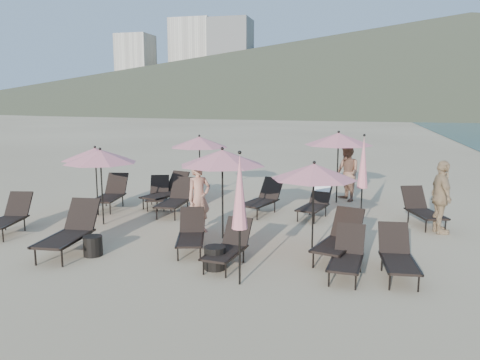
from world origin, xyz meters
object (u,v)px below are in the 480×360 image
(lounger_5, at_px, (339,238))
(umbrella_closed_0, at_px, (240,193))
(lounger_0, at_px, (9,216))
(lounger_13, at_px, (398,255))
(umbrella_closed_1, at_px, (363,163))
(lounger_4, at_px, (347,255))
(lounger_7, at_px, (158,193))
(umbrella_open_5, at_px, (95,154))
(beachgoer_a, at_px, (199,198))
(lounger_1, at_px, (70,231))
(lounger_6, at_px, (111,193))
(side_table_1, at_px, (215,258))
(lounger_2, at_px, (191,233))
(umbrella_open_0, at_px, (100,157))
(umbrella_open_1, at_px, (222,158))
(lounger_8, at_px, (176,198))
(lounger_9, at_px, (263,198))
(umbrella_open_4, at_px, (338,139))
(beachgoer_c, at_px, (441,197))
(lounger_11, at_px, (422,209))
(lounger_12, at_px, (167,191))
(lounger_10, at_px, (316,201))
(lounger_3, at_px, (229,246))
(beachgoer_b, at_px, (347,173))
(umbrella_open_2, at_px, (314,171))
(side_table_0, at_px, (93,246))

(lounger_5, xyz_separation_m, umbrella_closed_0, (-1.66, -1.89, 1.24))
(lounger_0, relative_size, lounger_13, 1.08)
(umbrella_closed_1, bearing_deg, lounger_4, -93.53)
(lounger_4, bearing_deg, lounger_7, 146.87)
(umbrella_open_5, xyz_separation_m, beachgoer_a, (3.46, -0.93, -0.92))
(lounger_0, xyz_separation_m, lounger_1, (2.42, -0.97, 0.06))
(lounger_6, distance_m, side_table_1, 6.45)
(lounger_2, height_order, side_table_1, lounger_2)
(umbrella_open_5, bearing_deg, lounger_1, -67.99)
(lounger_4, relative_size, umbrella_open_0, 0.73)
(lounger_4, height_order, umbrella_open_1, umbrella_open_1)
(lounger_6, relative_size, umbrella_open_5, 0.90)
(lounger_8, bearing_deg, lounger_9, 13.86)
(umbrella_open_4, bearing_deg, umbrella_closed_1, -74.95)
(lounger_5, bearing_deg, beachgoer_c, 64.23)
(beachgoer_a, bearing_deg, lounger_4, -78.48)
(lounger_5, distance_m, umbrella_open_4, 5.94)
(lounger_11, xyz_separation_m, umbrella_open_0, (-8.32, -2.16, 1.40))
(lounger_8, relative_size, umbrella_open_5, 0.86)
(lounger_4, bearing_deg, lounger_6, 155.76)
(lounger_2, distance_m, lounger_12, 4.81)
(umbrella_open_1, bearing_deg, lounger_10, 54.55)
(lounger_1, distance_m, umbrella_closed_0, 4.29)
(lounger_9, xyz_separation_m, lounger_13, (3.53, -4.33, -0.04))
(umbrella_open_0, distance_m, side_table_1, 4.97)
(umbrella_open_4, bearing_deg, lounger_3, -104.86)
(lounger_0, relative_size, beachgoer_b, 0.92)
(lounger_5, relative_size, side_table_1, 3.94)
(lounger_11, xyz_separation_m, beachgoer_b, (-2.09, 2.67, 0.49))
(umbrella_closed_0, relative_size, beachgoer_c, 1.32)
(lounger_7, relative_size, umbrella_open_2, 0.83)
(lounger_7, distance_m, lounger_12, 0.31)
(lounger_1, relative_size, umbrella_open_2, 0.95)
(lounger_6, relative_size, lounger_10, 1.09)
(umbrella_open_0, xyz_separation_m, side_table_1, (3.97, -2.50, -1.62))
(umbrella_open_0, distance_m, umbrella_open_2, 5.77)
(lounger_6, bearing_deg, lounger_3, -48.33)
(umbrella_open_5, bearing_deg, beachgoer_c, 3.39)
(lounger_0, xyz_separation_m, lounger_5, (8.13, 0.12, 0.01))
(beachgoer_a, bearing_deg, lounger_1, 177.34)
(lounger_8, bearing_deg, lounger_0, -138.48)
(lounger_13, bearing_deg, beachgoer_a, 151.62)
(side_table_1, bearing_deg, side_table_0, 177.79)
(lounger_2, height_order, lounger_10, lounger_10)
(umbrella_open_5, bearing_deg, lounger_5, -16.85)
(lounger_4, height_order, umbrella_closed_0, umbrella_closed_0)
(lounger_5, bearing_deg, lounger_3, -140.89)
(lounger_13, bearing_deg, lounger_11, 71.96)
(lounger_8, relative_size, umbrella_open_1, 0.78)
(lounger_5, height_order, beachgoer_b, beachgoer_b)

